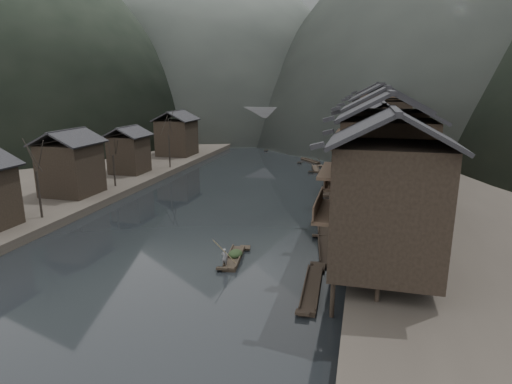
% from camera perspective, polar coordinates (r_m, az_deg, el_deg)
% --- Properties ---
extents(water, '(300.00, 300.00, 0.00)m').
position_cam_1_polar(water, '(41.92, -8.60, -6.60)').
color(water, black).
rests_on(water, ground).
extents(right_bank, '(40.00, 200.00, 1.80)m').
position_cam_1_polar(right_bank, '(79.62, 28.20, 2.53)').
color(right_bank, '#2D2823').
rests_on(right_bank, ground).
extents(left_bank, '(40.00, 200.00, 1.20)m').
position_cam_1_polar(left_bank, '(92.38, -19.16, 4.66)').
color(left_bank, '#2D2823').
rests_on(left_bank, ground).
extents(stilt_houses, '(9.00, 67.60, 15.23)m').
position_cam_1_polar(stilt_houses, '(55.62, 16.12, 7.64)').
color(stilt_houses, black).
rests_on(stilt_houses, ground).
extents(left_houses, '(8.10, 53.20, 8.73)m').
position_cam_1_polar(left_houses, '(67.32, -18.36, 5.76)').
color(left_houses, black).
rests_on(left_houses, left_bank).
extents(bare_trees, '(3.94, 44.51, 7.88)m').
position_cam_1_polar(bare_trees, '(58.11, -20.08, 5.21)').
color(bare_trees, black).
rests_on(bare_trees, left_bank).
extents(moored_sampans, '(3.47, 56.23, 0.47)m').
position_cam_1_polar(moored_sampans, '(55.86, 10.35, -1.11)').
color(moored_sampans, black).
rests_on(moored_sampans, water).
extents(midriver_boats, '(14.90, 41.31, 0.45)m').
position_cam_1_polar(midriver_boats, '(91.90, 6.52, 5.07)').
color(midriver_boats, black).
rests_on(midriver_boats, water).
extents(stone_bridge, '(40.00, 6.00, 9.00)m').
position_cam_1_polar(stone_bridge, '(109.51, 6.16, 9.15)').
color(stone_bridge, '#4C4C4F').
rests_on(stone_bridge, ground).
extents(hero_sampan, '(1.74, 5.53, 0.44)m').
position_cam_1_polar(hero_sampan, '(37.43, -2.91, -8.74)').
color(hero_sampan, black).
rests_on(hero_sampan, water).
extents(cargo_heap, '(1.20, 1.57, 0.72)m').
position_cam_1_polar(cargo_heap, '(37.41, -2.77, -7.75)').
color(cargo_heap, black).
rests_on(cargo_heap, hero_sampan).
extents(boatman, '(0.62, 0.45, 1.56)m').
position_cam_1_polar(boatman, '(35.44, -4.21, -8.34)').
color(boatman, '#5E5F61').
rests_on(boatman, hero_sampan).
extents(bamboo_pole, '(1.65, 2.05, 3.03)m').
position_cam_1_polar(bamboo_pole, '(34.56, -3.97, -4.86)').
color(bamboo_pole, '#8C7A51').
rests_on(bamboo_pole, boatman).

